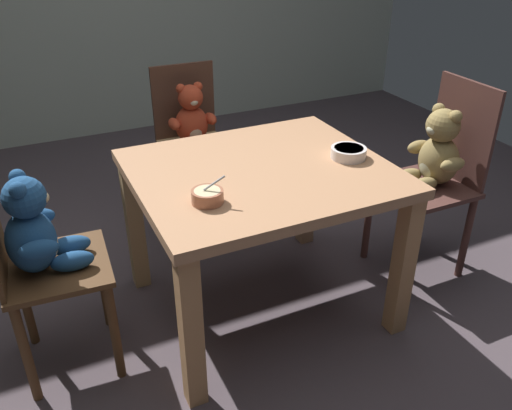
% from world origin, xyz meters
% --- Properties ---
extents(ground_plane, '(5.20, 5.20, 0.04)m').
position_xyz_m(ground_plane, '(0.00, 0.00, -0.02)').
color(ground_plane, '#4E4248').
extents(dining_table, '(1.03, 0.90, 0.70)m').
position_xyz_m(dining_table, '(0.00, 0.00, 0.59)').
color(dining_table, tan).
rests_on(dining_table, ground_plane).
extents(teddy_chair_far_center, '(0.39, 0.41, 0.91)m').
position_xyz_m(teddy_chair_far_center, '(-0.01, 0.82, 0.55)').
color(teddy_chair_far_center, '#492E22').
rests_on(teddy_chair_far_center, ground_plane).
extents(teddy_chair_near_left, '(0.40, 0.41, 0.88)m').
position_xyz_m(teddy_chair_near_left, '(-0.89, 0.02, 0.57)').
color(teddy_chair_near_left, '#53351D').
rests_on(teddy_chair_near_left, ground_plane).
extents(teddy_chair_near_right, '(0.40, 0.40, 0.95)m').
position_xyz_m(teddy_chair_near_right, '(0.89, -0.05, 0.58)').
color(teddy_chair_near_right, '#4E2D28').
rests_on(teddy_chair_near_right, ground_plane).
extents(porridge_bowl_terracotta_near_left, '(0.12, 0.12, 0.11)m').
position_xyz_m(porridge_bowl_terracotta_near_left, '(-0.30, -0.18, 0.73)').
color(porridge_bowl_terracotta_near_left, '#B06A4D').
rests_on(porridge_bowl_terracotta_near_left, dining_table).
extents(porridge_bowl_white_near_right, '(0.15, 0.15, 0.05)m').
position_xyz_m(porridge_bowl_white_near_right, '(0.38, -0.06, 0.73)').
color(porridge_bowl_white_near_right, silver).
rests_on(porridge_bowl_white_near_right, dining_table).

